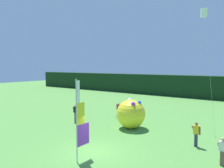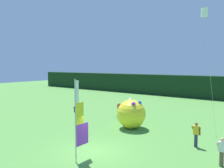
# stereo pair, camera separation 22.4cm
# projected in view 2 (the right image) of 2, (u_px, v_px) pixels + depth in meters

# --- Properties ---
(ground_plane) EXTENTS (120.00, 120.00, 0.00)m
(ground_plane) POSITION_uv_depth(u_px,v_px,m) (94.00, 152.00, 13.72)
(ground_plane) COLOR #518E3D
(distant_treeline) EXTENTS (80.00, 2.40, 3.73)m
(distant_treeline) POSITION_uv_depth(u_px,v_px,m) (208.00, 87.00, 35.94)
(distant_treeline) COLOR black
(distant_treeline) RESTS_ON ground
(banner_flag) EXTENTS (0.06, 1.03, 4.65)m
(banner_flag) POSITION_uv_depth(u_px,v_px,m) (79.00, 122.00, 12.32)
(banner_flag) COLOR #B7B7BC
(banner_flag) RESTS_ON ground
(person_near_banner) EXTENTS (0.55, 0.48, 1.60)m
(person_near_banner) POSITION_uv_depth(u_px,v_px,m) (119.00, 109.00, 22.84)
(person_near_banner) COLOR brown
(person_near_banner) RESTS_ON ground
(person_mid_field) EXTENTS (0.55, 0.48, 1.55)m
(person_mid_field) POSITION_uv_depth(u_px,v_px,m) (222.00, 151.00, 11.70)
(person_mid_field) COLOR brown
(person_mid_field) RESTS_ON ground
(person_far_left) EXTENTS (0.55, 0.48, 1.65)m
(person_far_left) POSITION_uv_depth(u_px,v_px,m) (196.00, 134.00, 14.48)
(person_far_left) COLOR #2D334C
(person_far_left) RESTS_ON ground
(person_far_right) EXTENTS (0.55, 0.48, 1.71)m
(person_far_right) POSITION_uv_depth(u_px,v_px,m) (76.00, 113.00, 20.92)
(person_far_right) COLOR brown
(person_far_right) RESTS_ON ground
(inflatable_balloon) EXTENTS (2.48, 2.48, 2.55)m
(inflatable_balloon) POSITION_uv_depth(u_px,v_px,m) (131.00, 114.00, 18.86)
(inflatable_balloon) COLOR yellow
(inflatable_balloon) RESTS_ON ground
(folding_chair) EXTENTS (0.51, 0.51, 0.89)m
(folding_chair) POSITION_uv_depth(u_px,v_px,m) (121.00, 114.00, 22.01)
(folding_chair) COLOR #BCBCC1
(folding_chair) RESTS_ON ground
(kite_white_box_2) EXTENTS (1.15, 1.37, 9.41)m
(kite_white_box_2) POSITION_uv_depth(u_px,v_px,m) (204.00, 13.00, 15.48)
(kite_white_box_2) COLOR brown
(kite_white_box_2) RESTS_ON ground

